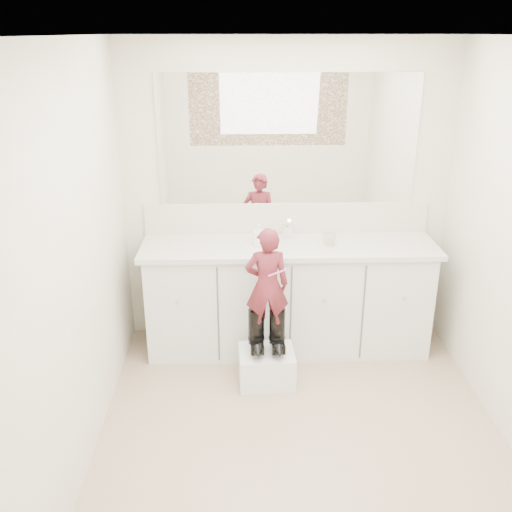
{
  "coord_description": "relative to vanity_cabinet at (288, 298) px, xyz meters",
  "views": [
    {
      "loc": [
        -0.39,
        -2.89,
        2.42
      ],
      "look_at": [
        -0.27,
        0.9,
        0.92
      ],
      "focal_mm": 40.0,
      "sensor_mm": 36.0,
      "label": 1
    }
  ],
  "objects": [
    {
      "name": "backsplash",
      "position": [
        0.0,
        0.26,
        0.59
      ],
      "size": [
        2.28,
        0.03,
        0.25
      ],
      "primitive_type": "cube",
      "color": "beige",
      "rests_on": "countertop"
    },
    {
      "name": "ceiling",
      "position": [
        0.0,
        -1.23,
        1.97
      ],
      "size": [
        3.0,
        3.0,
        0.0
      ],
      "primitive_type": "plane",
      "rotation": [
        3.14,
        0.0,
        0.0
      ],
      "color": "white",
      "rests_on": "wall_back"
    },
    {
      "name": "boot_left",
      "position": [
        -0.27,
        -0.51,
        -0.0
      ],
      "size": [
        0.13,
        0.23,
        0.33
      ],
      "primitive_type": null,
      "rotation": [
        0.0,
        0.0,
        0.04
      ],
      "color": "black",
      "rests_on": "step_stool"
    },
    {
      "name": "wall_left",
      "position": [
        -1.3,
        -1.23,
        0.78
      ],
      "size": [
        0.0,
        3.0,
        3.0
      ],
      "primitive_type": "plane",
      "rotation": [
        1.57,
        0.0,
        1.57
      ],
      "color": "beige",
      "rests_on": "floor"
    },
    {
      "name": "soap_bottle",
      "position": [
        -0.24,
        -0.02,
        0.55
      ],
      "size": [
        0.08,
        0.08,
        0.17
      ],
      "primitive_type": "imported",
      "rotation": [
        0.0,
        0.0,
        0.06
      ],
      "color": "white",
      "rests_on": "countertop"
    },
    {
      "name": "faucet",
      "position": [
        0.0,
        0.15,
        0.52
      ],
      "size": [
        0.08,
        0.08,
        0.1
      ],
      "primitive_type": "cylinder",
      "color": "silver",
      "rests_on": "countertop"
    },
    {
      "name": "cup",
      "position": [
        0.3,
        -0.04,
        0.51
      ],
      "size": [
        0.14,
        0.14,
        0.1
      ],
      "primitive_type": "imported",
      "rotation": [
        0.0,
        0.0,
        -0.43
      ],
      "color": "beige",
      "rests_on": "countertop"
    },
    {
      "name": "boot_right",
      "position": [
        -0.12,
        -0.51,
        -0.0
      ],
      "size": [
        0.13,
        0.23,
        0.33
      ],
      "primitive_type": null,
      "rotation": [
        0.0,
        0.0,
        0.04
      ],
      "color": "black",
      "rests_on": "step_stool"
    },
    {
      "name": "wall_back",
      "position": [
        0.0,
        0.27,
        0.77
      ],
      "size": [
        2.6,
        0.0,
        2.6
      ],
      "primitive_type": "plane",
      "rotation": [
        1.57,
        0.0,
        0.0
      ],
      "color": "beige",
      "rests_on": "floor"
    },
    {
      "name": "countertop",
      "position": [
        0.0,
        -0.01,
        0.45
      ],
      "size": [
        2.28,
        0.58,
        0.04
      ],
      "primitive_type": "cube",
      "color": "beige",
      "rests_on": "vanity_cabinet"
    },
    {
      "name": "toothbrush",
      "position": [
        -0.12,
        -0.59,
        0.48
      ],
      "size": [
        0.14,
        0.02,
        0.06
      ],
      "primitive_type": "cylinder",
      "rotation": [
        0.0,
        1.22,
        0.04
      ],
      "color": "#FB61C1",
      "rests_on": "toddler"
    },
    {
      "name": "step_stool",
      "position": [
        -0.19,
        -0.53,
        -0.3
      ],
      "size": [
        0.41,
        0.35,
        0.25
      ],
      "primitive_type": "cube",
      "rotation": [
        0.0,
        0.0,
        0.04
      ],
      "color": "white",
      "rests_on": "floor"
    },
    {
      "name": "dot_panel",
      "position": [
        0.0,
        -2.71,
        1.22
      ],
      "size": [
        2.0,
        0.01,
        1.2
      ],
      "primitive_type": "cube",
      "color": "#472819",
      "rests_on": "wall_front"
    },
    {
      "name": "floor",
      "position": [
        0.0,
        -1.23,
        -0.42
      ],
      "size": [
        3.0,
        3.0,
        0.0
      ],
      "primitive_type": "plane",
      "color": "#927B60",
      "rests_on": "ground"
    },
    {
      "name": "mirror",
      "position": [
        0.0,
        0.26,
        1.22
      ],
      "size": [
        2.0,
        0.02,
        1.0
      ],
      "primitive_type": "cube",
      "color": "white",
      "rests_on": "wall_back"
    },
    {
      "name": "vanity_cabinet",
      "position": [
        0.0,
        0.0,
        0.0
      ],
      "size": [
        2.2,
        0.55,
        0.85
      ],
      "primitive_type": "cube",
      "color": "silver",
      "rests_on": "floor"
    },
    {
      "name": "toddler",
      "position": [
        -0.19,
        -0.51,
        0.35
      ],
      "size": [
        0.31,
        0.21,
        0.84
      ],
      "primitive_type": "imported",
      "rotation": [
        0.0,
        0.0,
        3.18
      ],
      "color": "#A0313E",
      "rests_on": "step_stool"
    },
    {
      "name": "wall_front",
      "position": [
        0.0,
        -2.73,
        0.77
      ],
      "size": [
        2.6,
        0.0,
        2.6
      ],
      "primitive_type": "plane",
      "rotation": [
        -1.57,
        0.0,
        0.0
      ],
      "color": "beige",
      "rests_on": "floor"
    }
  ]
}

